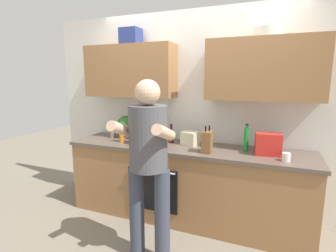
{
  "coord_description": "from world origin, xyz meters",
  "views": [
    {
      "loc": [
        0.9,
        -2.76,
        1.68
      ],
      "look_at": [
        -0.17,
        -0.1,
        1.15
      ],
      "focal_mm": 27.43,
      "sensor_mm": 36.0,
      "label": 1
    }
  ],
  "objects_px": {
    "bottle_wine": "(171,136)",
    "grocery_bag_crisps": "(268,144)",
    "person_standing": "(148,158)",
    "bottle_soda": "(246,139)",
    "cup_coffee": "(286,157)",
    "cup_stoneware": "(113,134)",
    "potted_herb": "(126,125)",
    "bottle_juice": "(121,134)",
    "knife_block": "(207,142)",
    "grocery_bag_rice": "(190,138)",
    "bottle_soy": "(135,137)",
    "bottle_water": "(131,133)",
    "grocery_bag_produce": "(153,134)"
  },
  "relations": [
    {
      "from": "bottle_soda",
      "to": "bottle_soy",
      "type": "relative_size",
      "value": 1.27
    },
    {
      "from": "grocery_bag_rice",
      "to": "cup_stoneware",
      "type": "bearing_deg",
      "value": -179.69
    },
    {
      "from": "bottle_water",
      "to": "grocery_bag_produce",
      "type": "height_order",
      "value": "bottle_water"
    },
    {
      "from": "bottle_wine",
      "to": "grocery_bag_crisps",
      "type": "distance_m",
      "value": 1.12
    },
    {
      "from": "cup_stoneware",
      "to": "grocery_bag_rice",
      "type": "relative_size",
      "value": 0.54
    },
    {
      "from": "grocery_bag_rice",
      "to": "bottle_juice",
      "type": "bearing_deg",
      "value": -167.61
    },
    {
      "from": "person_standing",
      "to": "cup_stoneware",
      "type": "height_order",
      "value": "person_standing"
    },
    {
      "from": "cup_stoneware",
      "to": "potted_herb",
      "type": "relative_size",
      "value": 0.34
    },
    {
      "from": "bottle_soda",
      "to": "potted_herb",
      "type": "height_order",
      "value": "bottle_soda"
    },
    {
      "from": "bottle_water",
      "to": "bottle_soy",
      "type": "xyz_separation_m",
      "value": [
        0.09,
        -0.08,
        -0.03
      ]
    },
    {
      "from": "person_standing",
      "to": "grocery_bag_produce",
      "type": "xyz_separation_m",
      "value": [
        -0.36,
        0.85,
        0.01
      ]
    },
    {
      "from": "bottle_water",
      "to": "knife_block",
      "type": "distance_m",
      "value": 0.98
    },
    {
      "from": "person_standing",
      "to": "bottle_soda",
      "type": "distance_m",
      "value": 1.15
    },
    {
      "from": "bottle_juice",
      "to": "bottle_soy",
      "type": "distance_m",
      "value": 0.23
    },
    {
      "from": "bottle_soy",
      "to": "bottle_juice",
      "type": "bearing_deg",
      "value": 167.06
    },
    {
      "from": "person_standing",
      "to": "grocery_bag_rice",
      "type": "bearing_deg",
      "value": 83.55
    },
    {
      "from": "cup_coffee",
      "to": "cup_stoneware",
      "type": "bearing_deg",
      "value": 173.38
    },
    {
      "from": "bottle_wine",
      "to": "grocery_bag_crisps",
      "type": "bearing_deg",
      "value": -5.58
    },
    {
      "from": "bottle_juice",
      "to": "bottle_soy",
      "type": "height_order",
      "value": "bottle_soy"
    },
    {
      "from": "grocery_bag_crisps",
      "to": "bottle_wine",
      "type": "bearing_deg",
      "value": 174.42
    },
    {
      "from": "grocery_bag_crisps",
      "to": "knife_block",
      "type": "bearing_deg",
      "value": -166.43
    },
    {
      "from": "knife_block",
      "to": "bottle_juice",
      "type": "bearing_deg",
      "value": 176.82
    },
    {
      "from": "bottle_wine",
      "to": "knife_block",
      "type": "xyz_separation_m",
      "value": [
        0.51,
        -0.26,
        0.03
      ]
    },
    {
      "from": "grocery_bag_crisps",
      "to": "grocery_bag_rice",
      "type": "bearing_deg",
      "value": 173.44
    },
    {
      "from": "grocery_bag_crisps",
      "to": "grocery_bag_produce",
      "type": "relative_size",
      "value": 1.2
    },
    {
      "from": "bottle_soy",
      "to": "grocery_bag_produce",
      "type": "relative_size",
      "value": 1.14
    },
    {
      "from": "bottle_wine",
      "to": "cup_coffee",
      "type": "distance_m",
      "value": 1.31
    },
    {
      "from": "grocery_bag_produce",
      "to": "cup_coffee",
      "type": "bearing_deg",
      "value": -7.02
    },
    {
      "from": "bottle_soy",
      "to": "cup_coffee",
      "type": "height_order",
      "value": "bottle_soy"
    },
    {
      "from": "cup_stoneware",
      "to": "bottle_soy",
      "type": "bearing_deg",
      "value": -25.91
    },
    {
      "from": "grocery_bag_produce",
      "to": "grocery_bag_crisps",
      "type": "bearing_deg",
      "value": -1.36
    },
    {
      "from": "potted_herb",
      "to": "grocery_bag_produce",
      "type": "distance_m",
      "value": 0.46
    },
    {
      "from": "potted_herb",
      "to": "bottle_soda",
      "type": "bearing_deg",
      "value": -3.08
    },
    {
      "from": "knife_block",
      "to": "grocery_bag_crisps",
      "type": "relative_size",
      "value": 1.15
    },
    {
      "from": "person_standing",
      "to": "grocery_bag_crisps",
      "type": "height_order",
      "value": "person_standing"
    },
    {
      "from": "bottle_soda",
      "to": "cup_coffee",
      "type": "distance_m",
      "value": 0.46
    },
    {
      "from": "knife_block",
      "to": "grocery_bag_rice",
      "type": "bearing_deg",
      "value": 136.9
    },
    {
      "from": "person_standing",
      "to": "knife_block",
      "type": "xyz_separation_m",
      "value": [
        0.37,
        0.67,
        0.02
      ]
    },
    {
      "from": "bottle_wine",
      "to": "bottle_water",
      "type": "bearing_deg",
      "value": -159.81
    },
    {
      "from": "knife_block",
      "to": "grocery_bag_produce",
      "type": "xyz_separation_m",
      "value": [
        -0.73,
        0.18,
        -0.01
      ]
    },
    {
      "from": "bottle_wine",
      "to": "grocery_bag_produce",
      "type": "xyz_separation_m",
      "value": [
        -0.21,
        -0.08,
        0.01
      ]
    },
    {
      "from": "person_standing",
      "to": "bottle_soy",
      "type": "height_order",
      "value": "person_standing"
    },
    {
      "from": "person_standing",
      "to": "cup_stoneware",
      "type": "relative_size",
      "value": 16.36
    },
    {
      "from": "person_standing",
      "to": "bottle_wine",
      "type": "xyz_separation_m",
      "value": [
        -0.15,
        0.93,
        -0.0
      ]
    },
    {
      "from": "bottle_juice",
      "to": "knife_block",
      "type": "distance_m",
      "value": 1.11
    },
    {
      "from": "grocery_bag_rice",
      "to": "grocery_bag_crisps",
      "type": "height_order",
      "value": "grocery_bag_crisps"
    },
    {
      "from": "bottle_soy",
      "to": "cup_stoneware",
      "type": "height_order",
      "value": "bottle_soy"
    },
    {
      "from": "bottle_juice",
      "to": "cup_coffee",
      "type": "distance_m",
      "value": 1.88
    },
    {
      "from": "bottle_soda",
      "to": "bottle_soy",
      "type": "bearing_deg",
      "value": -171.25
    },
    {
      "from": "bottle_soy",
      "to": "potted_herb",
      "type": "xyz_separation_m",
      "value": [
        -0.29,
        0.28,
        0.07
      ]
    }
  ]
}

